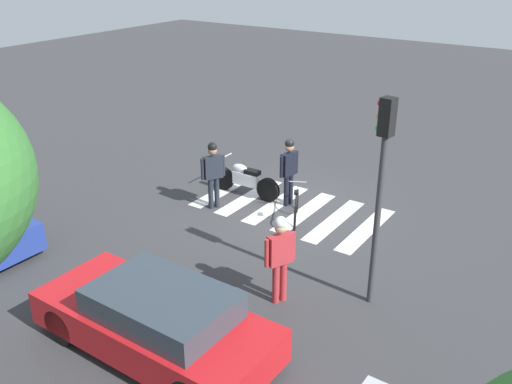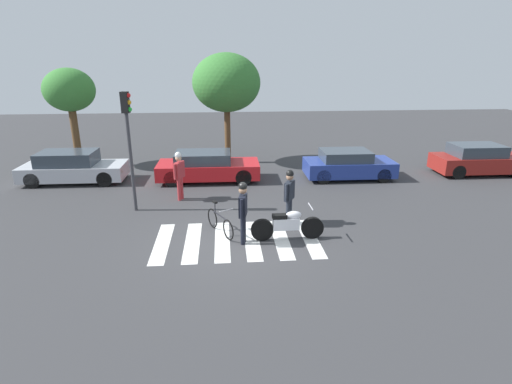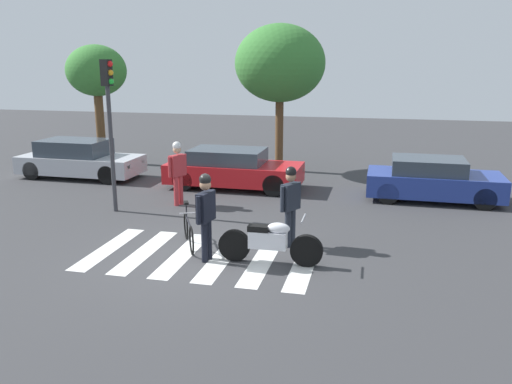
{
  "view_description": "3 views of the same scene",
  "coord_description": "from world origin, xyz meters",
  "px_view_note": "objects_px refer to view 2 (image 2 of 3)",
  "views": [
    {
      "loc": [
        -7.02,
        12.06,
        6.66
      ],
      "look_at": [
        -0.07,
        1.78,
        1.16
      ],
      "focal_mm": 39.48,
      "sensor_mm": 36.0,
      "label": 1
    },
    {
      "loc": [
        -0.36,
        -11.11,
        5.31
      ],
      "look_at": [
        0.67,
        1.07,
        1.18
      ],
      "focal_mm": 28.12,
      "sensor_mm": 36.0,
      "label": 2
    },
    {
      "loc": [
        3.62,
        -10.21,
        4.17
      ],
      "look_at": [
        0.85,
        1.57,
        1.13
      ],
      "focal_mm": 36.62,
      "sensor_mm": 36.0,
      "label": 3
    }
  ],
  "objects_px": {
    "police_motorcycle": "(287,225)",
    "car_silver_sedan": "(73,168)",
    "leaning_bicycle": "(220,222)",
    "car_red_convertible": "(207,167)",
    "officer_on_foot": "(289,193)",
    "pedestrian_bystander": "(179,172)",
    "car_blue_hatchback": "(348,165)",
    "car_maroon_wagon": "(478,160)",
    "officer_by_motorcycle": "(243,208)",
    "traffic_light_pole": "(129,133)"
  },
  "relations": [
    {
      "from": "car_silver_sedan",
      "to": "car_blue_hatchback",
      "type": "xyz_separation_m",
      "value": [
        12.34,
        -0.44,
        -0.03
      ]
    },
    {
      "from": "pedestrian_bystander",
      "to": "officer_by_motorcycle",
      "type": "bearing_deg",
      "value": -61.16
    },
    {
      "from": "leaning_bicycle",
      "to": "car_red_convertible",
      "type": "bearing_deg",
      "value": 95.56
    },
    {
      "from": "car_silver_sedan",
      "to": "car_maroon_wagon",
      "type": "relative_size",
      "value": 1.06
    },
    {
      "from": "car_maroon_wagon",
      "to": "officer_by_motorcycle",
      "type": "bearing_deg",
      "value": -150.22
    },
    {
      "from": "pedestrian_bystander",
      "to": "car_blue_hatchback",
      "type": "xyz_separation_m",
      "value": [
        7.38,
        2.33,
        -0.49
      ]
    },
    {
      "from": "police_motorcycle",
      "to": "officer_on_foot",
      "type": "bearing_deg",
      "value": 78.38
    },
    {
      "from": "leaning_bicycle",
      "to": "officer_by_motorcycle",
      "type": "xyz_separation_m",
      "value": [
        0.7,
        -0.76,
        0.76
      ]
    },
    {
      "from": "officer_by_motorcycle",
      "to": "pedestrian_bystander",
      "type": "xyz_separation_m",
      "value": [
        -2.24,
        4.06,
        -0.0
      ]
    },
    {
      "from": "officer_by_motorcycle",
      "to": "police_motorcycle",
      "type": "bearing_deg",
      "value": 6.23
    },
    {
      "from": "officer_by_motorcycle",
      "to": "car_red_convertible",
      "type": "height_order",
      "value": "officer_by_motorcycle"
    },
    {
      "from": "pedestrian_bystander",
      "to": "car_silver_sedan",
      "type": "bearing_deg",
      "value": 150.77
    },
    {
      "from": "police_motorcycle",
      "to": "officer_on_foot",
      "type": "distance_m",
      "value": 1.34
    },
    {
      "from": "pedestrian_bystander",
      "to": "car_maroon_wagon",
      "type": "distance_m",
      "value": 13.99
    },
    {
      "from": "police_motorcycle",
      "to": "car_red_convertible",
      "type": "distance_m",
      "value": 6.92
    },
    {
      "from": "officer_by_motorcycle",
      "to": "pedestrian_bystander",
      "type": "bearing_deg",
      "value": 118.84
    },
    {
      "from": "pedestrian_bystander",
      "to": "traffic_light_pole",
      "type": "xyz_separation_m",
      "value": [
        -1.51,
        -1.02,
        1.71
      ]
    },
    {
      "from": "leaning_bicycle",
      "to": "car_blue_hatchback",
      "type": "distance_m",
      "value": 8.12
    },
    {
      "from": "leaning_bicycle",
      "to": "car_red_convertible",
      "type": "height_order",
      "value": "car_red_convertible"
    },
    {
      "from": "traffic_light_pole",
      "to": "officer_by_motorcycle",
      "type": "bearing_deg",
      "value": -39.02
    },
    {
      "from": "officer_on_foot",
      "to": "pedestrian_bystander",
      "type": "distance_m",
      "value": 4.71
    },
    {
      "from": "officer_on_foot",
      "to": "leaning_bicycle",
      "type": "bearing_deg",
      "value": -166.65
    },
    {
      "from": "officer_on_foot",
      "to": "traffic_light_pole",
      "type": "xyz_separation_m",
      "value": [
        -5.33,
        1.73,
        1.73
      ]
    },
    {
      "from": "car_silver_sedan",
      "to": "car_red_convertible",
      "type": "relative_size",
      "value": 0.98
    },
    {
      "from": "leaning_bicycle",
      "to": "officer_on_foot",
      "type": "bearing_deg",
      "value": 13.35
    },
    {
      "from": "officer_on_foot",
      "to": "pedestrian_bystander",
      "type": "xyz_separation_m",
      "value": [
        -3.82,
        2.76,
        0.02
      ]
    },
    {
      "from": "pedestrian_bystander",
      "to": "car_silver_sedan",
      "type": "relative_size",
      "value": 0.43
    },
    {
      "from": "police_motorcycle",
      "to": "leaning_bicycle",
      "type": "xyz_separation_m",
      "value": [
        -2.04,
        0.62,
        -0.11
      ]
    },
    {
      "from": "traffic_light_pole",
      "to": "car_blue_hatchback",
      "type": "bearing_deg",
      "value": 20.69
    },
    {
      "from": "leaning_bicycle",
      "to": "pedestrian_bystander",
      "type": "distance_m",
      "value": 3.72
    },
    {
      "from": "police_motorcycle",
      "to": "car_silver_sedan",
      "type": "distance_m",
      "value": 10.86
    },
    {
      "from": "officer_on_foot",
      "to": "officer_by_motorcycle",
      "type": "relative_size",
      "value": 0.98
    },
    {
      "from": "police_motorcycle",
      "to": "car_maroon_wagon",
      "type": "bearing_deg",
      "value": 32.36
    },
    {
      "from": "officer_on_foot",
      "to": "traffic_light_pole",
      "type": "relative_size",
      "value": 0.45
    },
    {
      "from": "police_motorcycle",
      "to": "car_maroon_wagon",
      "type": "distance_m",
      "value": 12.04
    },
    {
      "from": "officer_by_motorcycle",
      "to": "leaning_bicycle",
      "type": "bearing_deg",
      "value": 132.41
    },
    {
      "from": "pedestrian_bystander",
      "to": "police_motorcycle",
      "type": "bearing_deg",
      "value": -47.52
    },
    {
      "from": "police_motorcycle",
      "to": "car_silver_sedan",
      "type": "relative_size",
      "value": 0.5
    },
    {
      "from": "police_motorcycle",
      "to": "officer_by_motorcycle",
      "type": "bearing_deg",
      "value": -173.77
    },
    {
      "from": "officer_on_foot",
      "to": "car_blue_hatchback",
      "type": "relative_size",
      "value": 0.47
    },
    {
      "from": "officer_on_foot",
      "to": "police_motorcycle",
      "type": "bearing_deg",
      "value": -101.62
    },
    {
      "from": "officer_on_foot",
      "to": "car_red_convertible",
      "type": "height_order",
      "value": "officer_on_foot"
    },
    {
      "from": "police_motorcycle",
      "to": "car_red_convertible",
      "type": "relative_size",
      "value": 0.49
    },
    {
      "from": "officer_by_motorcycle",
      "to": "car_blue_hatchback",
      "type": "relative_size",
      "value": 0.48
    },
    {
      "from": "officer_on_foot",
      "to": "car_blue_hatchback",
      "type": "height_order",
      "value": "officer_on_foot"
    },
    {
      "from": "car_maroon_wagon",
      "to": "leaning_bicycle",
      "type": "bearing_deg",
      "value": -154.49
    },
    {
      "from": "officer_on_foot",
      "to": "car_red_convertible",
      "type": "distance_m",
      "value": 5.99
    },
    {
      "from": "police_motorcycle",
      "to": "officer_by_motorcycle",
      "type": "relative_size",
      "value": 1.17
    },
    {
      "from": "leaning_bicycle",
      "to": "car_red_convertible",
      "type": "relative_size",
      "value": 0.35
    },
    {
      "from": "traffic_light_pole",
      "to": "car_maroon_wagon",
      "type": "bearing_deg",
      "value": 13.11
    }
  ]
}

